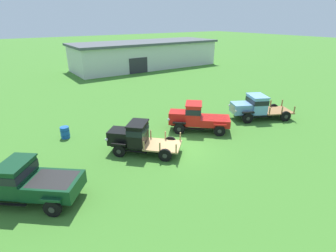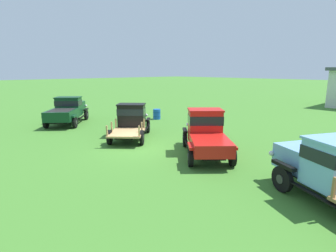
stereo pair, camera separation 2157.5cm
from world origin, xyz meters
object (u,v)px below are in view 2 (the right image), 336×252
at_px(vintage_truck_midrow_center, 206,132).
at_px(oil_drum_beside_row, 157,114).
at_px(vintage_truck_second_in_line, 132,119).
at_px(vintage_truck_foreground_near, 68,110).
at_px(vintage_truck_far_side, 334,168).

bearing_deg(vintage_truck_midrow_center, oil_drum_beside_row, 154.08).
height_order(vintage_truck_second_in_line, vintage_truck_midrow_center, vintage_truck_midrow_center).
height_order(vintage_truck_foreground_near, vintage_truck_midrow_center, vintage_truck_midrow_center).
bearing_deg(oil_drum_beside_row, vintage_truck_second_in_line, -55.43).
xyz_separation_m(vintage_truck_foreground_near, oil_drum_beside_row, (3.40, 6.30, -0.62)).
bearing_deg(vintage_truck_second_in_line, oil_drum_beside_row, 124.57).
height_order(vintage_truck_far_side, oil_drum_beside_row, vintage_truck_far_side).
distance_m(vintage_truck_far_side, oil_drum_beside_row, 15.73).
distance_m(vintage_truck_foreground_near, vintage_truck_second_in_line, 6.90).
distance_m(vintage_truck_midrow_center, oil_drum_beside_row, 9.98).
distance_m(vintage_truck_midrow_center, vintage_truck_far_side, 5.93).
distance_m(vintage_truck_foreground_near, oil_drum_beside_row, 7.19).
bearing_deg(vintage_truck_far_side, vintage_truck_midrow_center, 171.99).
relative_size(vintage_truck_second_in_line, vintage_truck_far_side, 0.81).
distance_m(vintage_truck_foreground_near, vintage_truck_midrow_center, 12.51).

